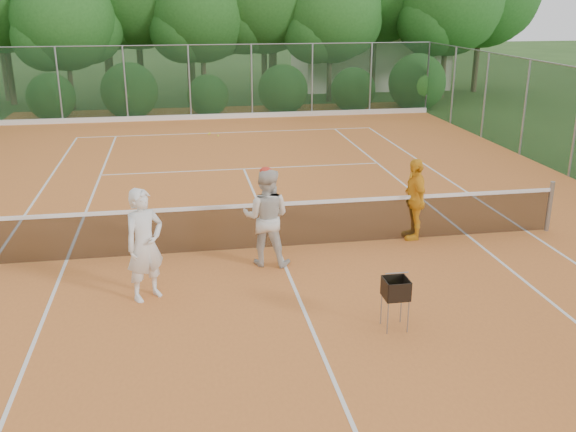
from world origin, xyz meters
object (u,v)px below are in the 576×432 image
(player_white, at_px, (145,245))
(ball_hopper, at_px, (396,289))
(player_center_grp, at_px, (266,217))
(player_yellow, at_px, (414,199))

(player_white, xyz_separation_m, ball_hopper, (3.74, -1.71, -0.31))
(player_center_grp, bearing_deg, ball_hopper, -61.07)
(player_yellow, xyz_separation_m, ball_hopper, (-1.65, -3.69, -0.21))
(player_center_grp, xyz_separation_m, player_yellow, (3.22, 0.85, -0.08))
(player_yellow, bearing_deg, ball_hopper, -21.82)
(player_center_grp, bearing_deg, player_yellow, 14.83)
(player_white, relative_size, player_center_grp, 1.01)
(player_yellow, relative_size, ball_hopper, 2.09)
(ball_hopper, bearing_deg, player_center_grp, 114.29)
(player_white, height_order, ball_hopper, player_white)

